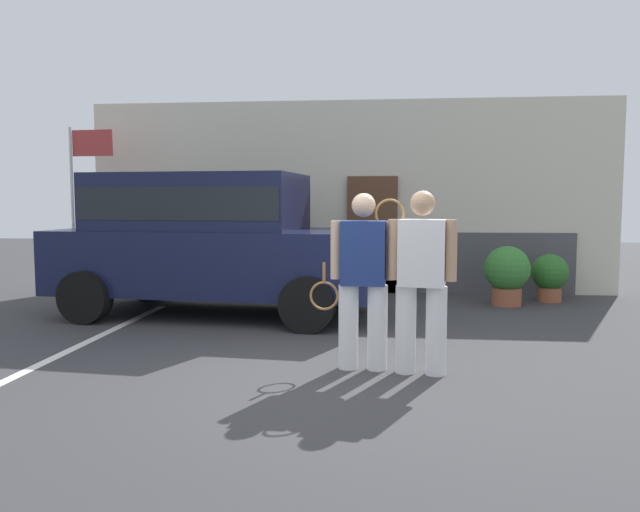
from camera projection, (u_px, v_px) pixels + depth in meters
The scene contains 9 objects.
ground_plane at pixel (313, 378), 5.91m from camera, with size 40.00×40.00×0.00m, color #38383A.
parking_stripe_0 at pixel (99, 336), 7.68m from camera, with size 0.12×4.40×0.01m, color silver.
house_frontage at pixel (349, 203), 11.44m from camera, with size 9.52×0.40×3.46m.
parked_suv at pixel (210, 237), 9.08m from camera, with size 4.75×2.49×2.05m.
tennis_player_man at pixel (363, 279), 6.14m from camera, with size 0.90×0.29×1.74m.
tennis_player_woman at pixel (421, 279), 5.97m from camera, with size 0.78×0.33×1.77m.
potted_plant_by_porch at pixel (507, 272), 9.93m from camera, with size 0.72×0.72×0.95m.
potted_plant_secondary at pixel (550, 275), 10.31m from camera, with size 0.60×0.60×0.79m.
flag_pole at pixel (82, 179), 10.88m from camera, with size 0.80×0.08×2.94m.
Camera 1 is at (0.66, -5.74, 1.68)m, focal length 35.07 mm.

